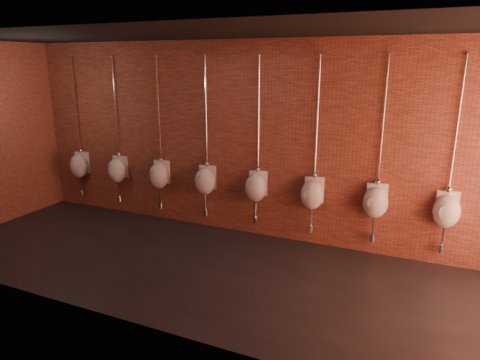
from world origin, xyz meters
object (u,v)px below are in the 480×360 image
at_px(urinal_1, 117,169).
at_px(urinal_7, 447,210).
at_px(urinal_0, 79,165).
at_px(urinal_5, 312,193).
at_px(urinal_6, 376,201).
at_px(urinal_3, 205,180).
at_px(urinal_2, 159,175).
at_px(urinal_4, 256,186).

xyz_separation_m(urinal_1, urinal_7, (5.67, 0.00, 0.00)).
xyz_separation_m(urinal_0, urinal_5, (4.73, 0.00, 0.00)).
bearing_deg(urinal_6, urinal_5, 180.00).
bearing_deg(urinal_3, urinal_7, 0.00).
bearing_deg(urinal_6, urinal_0, 180.00).
distance_m(urinal_0, urinal_6, 5.67).
height_order(urinal_1, urinal_2, same).
distance_m(urinal_3, urinal_6, 2.84).
height_order(urinal_1, urinal_6, same).
height_order(urinal_5, urinal_7, same).
height_order(urinal_0, urinal_3, same).
xyz_separation_m(urinal_3, urinal_4, (0.95, 0.00, 0.00)).
distance_m(urinal_1, urinal_4, 2.84).
distance_m(urinal_0, urinal_7, 6.62).
bearing_deg(urinal_1, urinal_3, 0.00).
distance_m(urinal_3, urinal_7, 3.78).
relative_size(urinal_6, urinal_7, 1.00).
bearing_deg(urinal_4, urinal_6, 0.00).
height_order(urinal_0, urinal_6, same).
distance_m(urinal_2, urinal_7, 4.73).
height_order(urinal_3, urinal_6, same).
bearing_deg(urinal_3, urinal_4, 0.00).
relative_size(urinal_2, urinal_6, 1.00).
bearing_deg(urinal_0, urinal_5, 0.00).
relative_size(urinal_4, urinal_7, 1.00).
bearing_deg(urinal_7, urinal_6, 180.00).
height_order(urinal_4, urinal_5, same).
bearing_deg(urinal_2, urinal_0, 180.00).
bearing_deg(urinal_4, urinal_2, 180.00).
bearing_deg(urinal_0, urinal_2, 0.00).
bearing_deg(urinal_6, urinal_2, 180.00).
bearing_deg(urinal_0, urinal_7, 0.00).
xyz_separation_m(urinal_0, urinal_2, (1.89, 0.00, 0.00)).
xyz_separation_m(urinal_3, urinal_6, (2.84, 0.00, 0.00)).
bearing_deg(urinal_6, urinal_7, 0.00).
height_order(urinal_5, urinal_6, same).
bearing_deg(urinal_2, urinal_3, 0.00).
xyz_separation_m(urinal_2, urinal_4, (1.89, 0.00, 0.00)).
bearing_deg(urinal_1, urinal_7, 0.00).
relative_size(urinal_2, urinal_5, 1.00).
relative_size(urinal_3, urinal_7, 1.00).
bearing_deg(urinal_1, urinal_0, 180.00).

